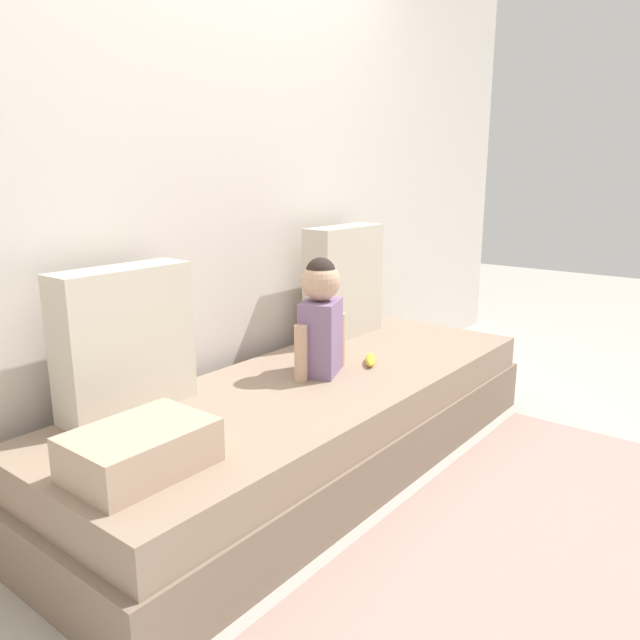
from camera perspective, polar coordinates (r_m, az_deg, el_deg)
The scene contains 9 objects.
ground_plane at distance 2.73m, azimuth -0.64°, elevation -13.19°, with size 12.00×12.00×0.00m, color #B2ADA3.
back_wall at distance 2.82m, azimuth -9.82°, elevation 13.55°, with size 5.62×0.10×2.47m, color silver.
couch at distance 2.65m, azimuth -0.65°, elevation -9.56°, with size 2.42×0.85×0.38m.
throw_pillow_left at distance 2.30m, azimuth -17.66°, elevation -1.81°, with size 0.50×0.16×0.53m, color beige.
throw_pillow_right at distance 3.21m, azimuth 2.25°, elevation 3.57°, with size 0.49×0.16×0.58m, color beige.
toddler at distance 2.60m, azimuth 0.06°, elevation 0.33°, with size 0.32×0.22×0.50m.
banana at distance 2.79m, azimuth 4.70°, elevation -3.68°, with size 0.17×0.04×0.04m, color yellow.
folded_blanket at distance 1.89m, azimuth -16.36°, elevation -11.48°, with size 0.40×0.28×0.13m, color tan.
floor_rug at distance 2.33m, azimuth 19.62°, elevation -19.12°, with size 2.18×1.00×0.01m, color tan.
Camera 1 is at (-1.89, -1.53, 1.23)m, focal length 34.43 mm.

